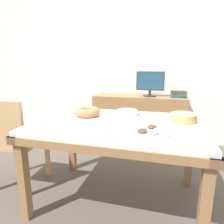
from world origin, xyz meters
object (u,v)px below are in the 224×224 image
object	(u,v)px
pastry_platter	(149,131)
tealight_near_cakes	(41,122)
book_stack	(178,94)
plate_stack	(127,112)
tealight_near_front	(144,120)
cake_golden_bundt	(87,112)
chair	(15,140)
tealight_left_edge	(158,113)
computer_monitor	(150,84)
cake_chocolate_round	(184,119)
tealight_centre	(176,116)
tealight_right_edge	(109,136)

from	to	relation	value
pastry_platter	tealight_near_cakes	bearing A→B (deg)	179.43
book_stack	plate_stack	size ratio (longest dim) A/B	1.10
tealight_near_front	pastry_platter	bearing A→B (deg)	-77.24
book_stack	tealight_near_cakes	distance (m)	2.08
book_stack	cake_golden_bundt	size ratio (longest dim) A/B	0.84
tealight_near_front	chair	bearing A→B (deg)	-172.72
plate_stack	tealight_left_edge	bearing A→B (deg)	20.24
computer_monitor	tealight_left_edge	world-z (taller)	computer_monitor
book_stack	computer_monitor	bearing A→B (deg)	-179.81
tealight_near_cakes	cake_chocolate_round	bearing A→B (deg)	15.40
pastry_platter	cake_chocolate_round	bearing A→B (deg)	52.04
computer_monitor	tealight_left_edge	distance (m)	1.12
tealight_centre	tealight_right_edge	distance (m)	0.87
tealight_left_edge	tealight_centre	bearing A→B (deg)	-18.77
book_stack	pastry_platter	size ratio (longest dim) A/B	0.76
tealight_centre	tealight_near_cakes	world-z (taller)	same
cake_golden_bundt	pastry_platter	distance (m)	0.69
plate_stack	computer_monitor	bearing A→B (deg)	84.21
book_stack	tealight_near_front	bearing A→B (deg)	-104.55
chair	tealight_centre	distance (m)	1.63
tealight_centre	cake_golden_bundt	bearing A→B (deg)	-164.21
book_stack	plate_stack	xyz separation A→B (m)	(-0.55, -1.20, -0.04)
chair	tealight_centre	size ratio (longest dim) A/B	23.50
book_stack	cake_golden_bundt	distance (m)	1.65
book_stack	tealight_centre	world-z (taller)	book_stack
computer_monitor	book_stack	xyz separation A→B (m)	(0.42, 0.00, -0.14)
book_stack	pastry_platter	xyz separation A→B (m)	(-0.28, -1.71, -0.06)
cake_chocolate_round	tealight_left_edge	size ratio (longest dim) A/B	6.68
book_stack	tealight_near_cakes	size ratio (longest dim) A/B	5.79
cake_golden_bundt	tealight_left_edge	distance (m)	0.71
cake_golden_bundt	tealight_near_front	world-z (taller)	cake_golden_bundt
tealight_near_cakes	tealight_centre	bearing A→B (deg)	25.89
cake_chocolate_round	book_stack	bearing A→B (deg)	88.91
book_stack	cake_chocolate_round	size ratio (longest dim) A/B	0.87
chair	tealight_near_front	distance (m)	1.31
tealight_near_front	tealight_near_cakes	size ratio (longest dim) A/B	1.00
tealight_near_cakes	plate_stack	bearing A→B (deg)	37.41
cake_chocolate_round	tealight_centre	size ratio (longest dim) A/B	6.68
tealight_near_front	cake_golden_bundt	bearing A→B (deg)	-179.56
book_stack	cake_chocolate_round	distance (m)	1.37
cake_golden_bundt	book_stack	bearing A→B (deg)	56.99
plate_stack	tealight_centre	bearing A→B (deg)	5.70
cake_golden_bundt	tealight_left_edge	world-z (taller)	cake_golden_bundt
computer_monitor	plate_stack	distance (m)	1.22
pastry_platter	tealight_right_edge	size ratio (longest dim) A/B	7.62
computer_monitor	plate_stack	xyz separation A→B (m)	(-0.12, -1.20, -0.19)
cake_chocolate_round	tealight_left_edge	xyz separation A→B (m)	(-0.23, 0.28, -0.03)
tealight_right_edge	tealight_near_cakes	distance (m)	0.68
plate_stack	tealight_left_edge	world-z (taller)	plate_stack
computer_monitor	tealight_centre	bearing A→B (deg)	-73.03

